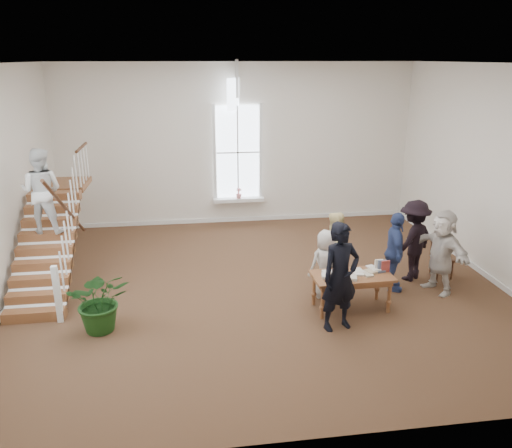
{
  "coord_description": "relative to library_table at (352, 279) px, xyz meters",
  "views": [
    {
      "loc": [
        -1.45,
        -9.48,
        4.6
      ],
      "look_at": [
        -0.05,
        0.4,
        1.26
      ],
      "focal_mm": 35.0,
      "sensor_mm": 36.0,
      "label": 1
    }
  ],
  "objects": [
    {
      "name": "ground",
      "position": [
        -1.56,
        1.21,
        -0.62
      ],
      "size": [
        10.0,
        10.0,
        0.0
      ],
      "primitive_type": "plane",
      "color": "#462A1B",
      "rests_on": "ground"
    },
    {
      "name": "room_shell",
      "position": [
        -1.56,
        5.6,
        -0.22
      ],
      "size": [
        10.49,
        10.0,
        10.0
      ],
      "color": "silver",
      "rests_on": "ground"
    },
    {
      "name": "staircase",
      "position": [
        -5.9,
        1.95,
        0.99
      ],
      "size": [
        1.1,
        4.1,
        2.92
      ],
      "color": "brown",
      "rests_on": "ground"
    },
    {
      "name": "library_table",
      "position": [
        0.0,
        0.0,
        0.0
      ],
      "size": [
        1.53,
        0.8,
        0.77
      ],
      "rotation": [
        0.0,
        0.0,
        0.03
      ],
      "color": "brown",
      "rests_on": "ground"
    },
    {
      "name": "police_officer",
      "position": [
        -0.46,
        -0.65,
        0.36
      ],
      "size": [
        0.82,
        0.65,
        1.97
      ],
      "primitive_type": "imported",
      "rotation": [
        0.0,
        0.0,
        0.27
      ],
      "color": "black",
      "rests_on": "ground"
    },
    {
      "name": "elderly_woman",
      "position": [
        -0.36,
        0.6,
        0.07
      ],
      "size": [
        0.77,
        0.59,
        1.4
      ],
      "primitive_type": "imported",
      "rotation": [
        0.0,
        0.0,
        3.37
      ],
      "color": "beige",
      "rests_on": "ground"
    },
    {
      "name": "person_yellow",
      "position": [
        -0.06,
        1.1,
        0.18
      ],
      "size": [
        0.97,
        0.89,
        1.6
      ],
      "primitive_type": "imported",
      "rotation": [
        0.0,
        0.0,
        3.61
      ],
      "color": "#FBE69C",
      "rests_on": "ground"
    },
    {
      "name": "woman_cluster_a",
      "position": [
        1.12,
        0.69,
        0.21
      ],
      "size": [
        0.61,
        1.04,
        1.67
      ],
      "primitive_type": "imported",
      "rotation": [
        0.0,
        0.0,
        1.35
      ],
      "color": "navy",
      "rests_on": "ground"
    },
    {
      "name": "woman_cluster_b",
      "position": [
        1.72,
        1.14,
        0.26
      ],
      "size": [
        1.32,
        1.17,
        1.77
      ],
      "primitive_type": "imported",
      "rotation": [
        0.0,
        0.0,
        3.71
      ],
      "color": "black",
      "rests_on": "ground"
    },
    {
      "name": "woman_cluster_c",
      "position": [
        2.02,
        0.49,
        0.25
      ],
      "size": [
        1.0,
        1.7,
        1.75
      ],
      "primitive_type": "imported",
      "rotation": [
        0.0,
        0.0,
        5.03
      ],
      "color": "silver",
      "rests_on": "ground"
    },
    {
      "name": "floor_plant",
      "position": [
        -4.61,
        -0.15,
        -0.05
      ],
      "size": [
        1.12,
        1.0,
        1.16
      ],
      "primitive_type": "imported",
      "rotation": [
        0.0,
        0.0,
        0.09
      ],
      "color": "#173E13",
      "rests_on": "ground"
    },
    {
      "name": "side_chair",
      "position": [
        2.44,
        1.21,
        -0.11
      ],
      "size": [
        0.41,
        0.41,
        0.93
      ],
      "rotation": [
        0.0,
        0.0,
        -0.02
      ],
      "color": "#39210F",
      "rests_on": "ground"
    }
  ]
}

